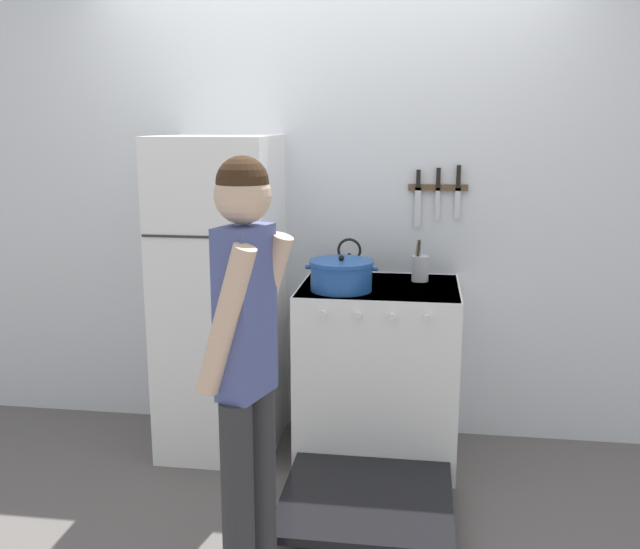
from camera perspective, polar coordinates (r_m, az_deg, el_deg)
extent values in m
plane|color=#5B5654|center=(4.21, 0.67, -11.96)|extent=(14.00, 14.00, 0.00)
cube|color=silver|center=(3.90, 0.78, 5.59)|extent=(10.00, 0.06, 2.55)
cube|color=white|center=(3.76, -7.95, -1.74)|extent=(0.58, 0.62, 1.65)
cube|color=#2D2D2D|center=(3.39, -9.59, 2.98)|extent=(0.57, 0.01, 0.01)
cylinder|color=#B2B5BA|center=(3.43, -6.50, -4.75)|extent=(0.02, 0.02, 0.53)
cube|color=white|center=(3.72, 4.67, -7.75)|extent=(0.80, 0.64, 0.91)
cube|color=black|center=(3.59, 4.79, -1.04)|extent=(0.78, 0.62, 0.02)
cube|color=black|center=(3.45, 4.35, -9.53)|extent=(0.70, 0.05, 0.69)
cylinder|color=black|center=(3.48, 1.71, -1.31)|extent=(0.20, 0.20, 0.01)
cylinder|color=black|center=(3.46, 7.62, -1.49)|extent=(0.20, 0.20, 0.01)
cylinder|color=black|center=(3.73, 2.16, -0.41)|extent=(0.20, 0.20, 0.01)
cylinder|color=black|center=(3.71, 7.68, -0.58)|extent=(0.20, 0.20, 0.01)
cylinder|color=silver|center=(3.31, 0.27, -3.20)|extent=(0.04, 0.02, 0.04)
cylinder|color=silver|center=(3.30, 3.03, -3.31)|extent=(0.04, 0.02, 0.04)
cylinder|color=silver|center=(3.29, 5.80, -3.40)|extent=(0.04, 0.02, 0.04)
cylinder|color=silver|center=(3.28, 8.59, -3.49)|extent=(0.04, 0.02, 0.04)
cube|color=black|center=(3.24, 3.74, -17.51)|extent=(0.74, 0.73, 0.04)
cube|color=#99999E|center=(3.66, 4.57, -8.83)|extent=(0.66, 0.35, 0.01)
cylinder|color=#1E4C9E|center=(3.47, 1.72, -0.21)|extent=(0.30, 0.30, 0.13)
cylinder|color=#1E4C9E|center=(3.45, 1.73, 0.99)|extent=(0.31, 0.31, 0.02)
sphere|color=black|center=(3.45, 1.73, 1.33)|extent=(0.03, 0.03, 0.03)
cylinder|color=#1E4C9E|center=(3.48, -0.92, 0.60)|extent=(0.03, 0.02, 0.02)
cylinder|color=#1E4C9E|center=(3.45, 4.40, 0.44)|extent=(0.03, 0.02, 0.02)
cylinder|color=silver|center=(3.72, 2.35, 0.34)|extent=(0.16, 0.16, 0.09)
cone|color=silver|center=(3.71, 2.35, 1.24)|extent=(0.15, 0.15, 0.02)
sphere|color=black|center=(3.70, 2.36, 1.57)|extent=(0.02, 0.02, 0.02)
cone|color=silver|center=(3.71, 3.52, 0.45)|extent=(0.09, 0.03, 0.08)
torus|color=black|center=(3.70, 2.36, 1.96)|extent=(0.13, 0.01, 0.13)
cylinder|color=#B7BABF|center=(3.70, 8.02, 0.48)|extent=(0.09, 0.09, 0.13)
cylinder|color=#9E7547|center=(3.69, 7.68, 1.34)|extent=(0.03, 0.02, 0.19)
cylinder|color=#232326|center=(3.67, 7.82, 1.28)|extent=(0.03, 0.03, 0.19)
cylinder|color=#B2B5BA|center=(3.69, 8.07, 1.47)|extent=(0.02, 0.03, 0.21)
cylinder|color=#2D2D30|center=(2.64, -6.58, -18.05)|extent=(0.12, 0.12, 0.79)
cylinder|color=#2D2D30|center=(2.76, -4.78, -16.63)|extent=(0.12, 0.12, 0.79)
cube|color=#4C5693|center=(2.43, -5.99, -3.01)|extent=(0.19, 0.25, 0.59)
cylinder|color=beige|center=(2.34, -7.57, -3.71)|extent=(0.25, 0.15, 0.53)
cylinder|color=beige|center=(2.54, -4.55, -2.37)|extent=(0.25, 0.15, 0.53)
sphere|color=beige|center=(2.36, -6.21, 6.31)|extent=(0.19, 0.19, 0.19)
sphere|color=#382314|center=(2.36, -6.23, 7.34)|extent=(0.18, 0.18, 0.18)
cube|color=brown|center=(3.82, 9.42, 6.88)|extent=(0.31, 0.02, 0.03)
cube|color=silver|center=(3.82, 7.81, 5.36)|extent=(0.03, 0.00, 0.21)
cube|color=black|center=(3.80, 7.88, 7.61)|extent=(0.02, 0.02, 0.09)
cube|color=silver|center=(3.82, 9.38, 5.61)|extent=(0.02, 0.00, 0.17)
cube|color=black|center=(3.80, 9.45, 7.64)|extent=(0.02, 0.02, 0.10)
cube|color=silver|center=(3.82, 10.94, 5.62)|extent=(0.03, 0.00, 0.16)
cube|color=black|center=(3.80, 11.02, 7.70)|extent=(0.02, 0.02, 0.12)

